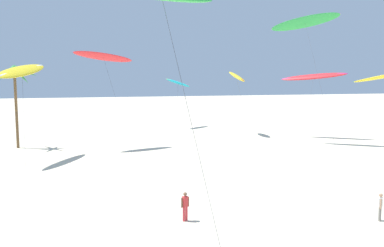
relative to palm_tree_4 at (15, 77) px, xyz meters
name	(u,v)px	position (x,y,z in m)	size (l,w,h in m)	color
palm_tree_4	(15,77)	(0.00, 0.00, 0.00)	(4.57, 4.83, 9.17)	brown
flying_kite_3	(305,22)	(32.08, -5.19, 6.28)	(7.14, 11.87, 15.46)	green
flying_kite_4	(237,77)	(27.13, 3.65, 0.04)	(1.74, 8.78, 8.89)	yellow
flying_kite_7	(314,77)	(35.78, -1.17, 0.05)	(7.35, 6.83, 8.71)	red
flying_kite_8	(22,71)	(1.82, -7.44, 0.67)	(4.52, 8.05, 9.58)	yellow
flying_kite_9	(178,83)	(21.24, 13.56, -0.96)	(4.98, 10.68, 7.87)	#19B2B7
flying_kite_10	(103,57)	(9.47, -2.63, 2.24)	(6.68, 5.67, 10.93)	red
person_near_left	(185,205)	(12.81, -27.31, -6.93)	(0.49, 0.27, 1.66)	red
person_mid_field	(380,206)	(23.42, -29.94, -6.97)	(0.33, 0.44, 1.58)	slate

